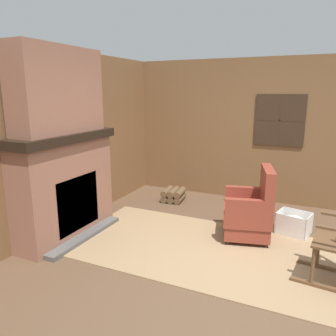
{
  "coord_description": "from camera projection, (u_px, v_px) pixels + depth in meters",
  "views": [
    {
      "loc": [
        0.61,
        -3.16,
        1.88
      ],
      "look_at": [
        -1.14,
        0.65,
        0.9
      ],
      "focal_mm": 35.0,
      "sensor_mm": 36.0,
      "label": 1
    }
  ],
  "objects": [
    {
      "name": "ground_plane",
      "position": [
        240.0,
        273.0,
        3.48
      ],
      "size": [
        14.0,
        14.0,
        0.0
      ],
      "primitive_type": "plane",
      "color": "brown"
    },
    {
      "name": "area_rug",
      "position": [
        204.0,
        249.0,
        4.01
      ],
      "size": [
        3.37,
        1.76,
        0.01
      ],
      "color": "#997A56",
      "rests_on": "ground"
    },
    {
      "name": "storage_case",
      "position": [
        76.0,
        125.0,
        4.4
      ],
      "size": [
        0.15,
        0.21,
        0.14
      ],
      "color": "gray",
      "rests_on": "fireplace_hearth"
    },
    {
      "name": "firewood_stack",
      "position": [
        174.0,
        195.0,
        5.76
      ],
      "size": [
        0.4,
        0.44,
        0.22
      ],
      "rotation": [
        0.0,
        0.0,
        0.11
      ],
      "color": "brown",
      "rests_on": "ground"
    },
    {
      "name": "armchair",
      "position": [
        250.0,
        212.0,
        4.23
      ],
      "size": [
        0.73,
        0.76,
        0.95
      ],
      "rotation": [
        0.0,
        0.0,
        3.39
      ],
      "color": "brown",
      "rests_on": "ground"
    },
    {
      "name": "wood_panel_wall_back",
      "position": [
        278.0,
        132.0,
        5.46
      ],
      "size": [
        5.66,
        0.09,
        2.43
      ],
      "color": "brown",
      "rests_on": "ground"
    },
    {
      "name": "laundry_basket",
      "position": [
        294.0,
        223.0,
        4.4
      ],
      "size": [
        0.47,
        0.41,
        0.3
      ],
      "rotation": [
        0.0,
        0.0,
        -0.24
      ],
      "color": "white",
      "rests_on": "ground"
    },
    {
      "name": "oil_lamp_vase",
      "position": [
        29.0,
        129.0,
        3.7
      ],
      "size": [
        0.1,
        0.1,
        0.29
      ],
      "color": "#47708E",
      "rests_on": "fireplace_hearth"
    },
    {
      "name": "decorative_plate_on_mantel",
      "position": [
        59.0,
        122.0,
        4.14
      ],
      "size": [
        0.07,
        0.27,
        0.27
      ],
      "color": "gold",
      "rests_on": "fireplace_hearth"
    },
    {
      "name": "fireplace_hearth",
      "position": [
        66.0,
        186.0,
        4.26
      ],
      "size": [
        0.62,
        1.58,
        1.37
      ],
      "color": "#93604C",
      "rests_on": "ground"
    },
    {
      "name": "wood_panel_wall_left",
      "position": [
        48.0,
        144.0,
        4.24
      ],
      "size": [
        0.06,
        5.66,
        2.43
      ],
      "color": "brown",
      "rests_on": "ground"
    },
    {
      "name": "chimney_breast",
      "position": [
        58.0,
        91.0,
        3.99
      ],
      "size": [
        0.36,
        1.3,
        1.04
      ],
      "color": "#93604C",
      "rests_on": "fireplace_hearth"
    }
  ]
}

